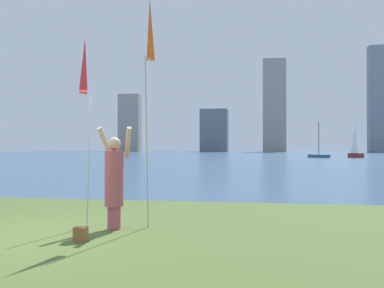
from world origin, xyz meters
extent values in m
cube|color=#335170|center=(0.00, 62.43, -0.06)|extent=(120.00, 115.14, 0.12)
cube|color=#232D14|center=(0.00, 4.86, -0.02)|extent=(120.00, 0.70, 0.02)
cylinder|color=#B24C59|center=(1.43, 0.93, 0.21)|extent=(0.24, 0.24, 0.42)
cylinder|color=#B24C59|center=(1.43, 0.93, 0.92)|extent=(0.34, 0.34, 1.00)
sphere|color=#D1A889|center=(1.43, 0.93, 1.53)|extent=(0.24, 0.24, 0.24)
cylinder|color=#D1A889|center=(1.21, 1.06, 1.56)|extent=(0.24, 0.39, 0.57)
cylinder|color=#D1A889|center=(1.64, 1.06, 1.56)|extent=(0.24, 0.39, 0.57)
cylinder|color=#B2B2B7|center=(0.87, 1.11, 1.23)|extent=(0.02, 0.20, 2.45)
cone|color=red|center=(0.87, 0.89, 2.96)|extent=(0.16, 0.23, 1.03)
sphere|color=yellow|center=(0.87, 0.93, 2.45)|extent=(0.06, 0.06, 0.06)
cylinder|color=#B2B2B7|center=(1.98, 1.11, 1.56)|extent=(0.02, 0.24, 3.11)
cone|color=#F25919|center=(1.98, 1.36, 3.70)|extent=(0.16, 0.24, 1.17)
sphere|color=yellow|center=(1.98, 1.32, 3.12)|extent=(0.06, 0.06, 0.06)
cube|color=brown|center=(1.23, -0.08, 0.11)|extent=(0.19, 0.16, 0.23)
cube|color=maroon|center=(16.67, 50.31, 0.29)|extent=(2.04, 1.39, 0.59)
cylinder|color=silver|center=(16.67, 50.31, 2.91)|extent=(0.06, 0.06, 4.65)
cone|color=white|center=(16.54, 50.37, 2.22)|extent=(1.27, 1.27, 3.26)
cube|color=#2D6084|center=(11.92, 49.52, 0.21)|extent=(2.57, 3.08, 0.41)
cylinder|color=#47474C|center=(11.92, 49.52, 2.52)|extent=(0.09, 0.09, 4.22)
cube|color=gray|center=(-31.26, 107.29, 8.01)|extent=(5.94, 3.25, 16.02)
cube|color=slate|center=(-7.14, 105.30, 5.62)|extent=(7.13, 6.70, 11.24)
cube|color=gray|center=(8.66, 106.84, 12.15)|extent=(5.91, 5.98, 24.31)
cube|color=gray|center=(35.77, 106.60, 13.56)|extent=(6.81, 3.03, 27.13)
camera|label=1|loc=(3.95, -6.30, 1.49)|focal=39.21mm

